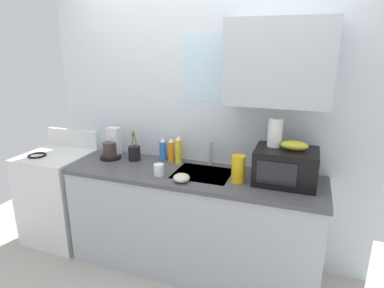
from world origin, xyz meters
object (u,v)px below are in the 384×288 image
utensil_crock (134,153)px  cereal_canister (238,169)px  microwave (285,166)px  dish_soap_bottle_orange (171,150)px  banana_bunch (294,145)px  paper_towel_roll (275,132)px  coffee_maker (112,147)px  stove_range (60,196)px  small_bowl (181,178)px  mug_white (159,170)px  dish_soap_bottle_blue (163,150)px  dish_soap_bottle_yellow (179,150)px

utensil_crock → cereal_canister: bearing=-9.6°
microwave → dish_soap_bottle_orange: bearing=170.9°
banana_bunch → cereal_canister: bearing=-165.6°
utensil_crock → paper_towel_roll: bearing=-0.9°
banana_bunch → coffee_maker: bearing=177.9°
stove_range → small_bowl: 1.49m
coffee_maker → mug_white: 0.65m
paper_towel_roll → mug_white: (-0.87, -0.24, -0.33)m
dish_soap_bottle_orange → small_bowl: dish_soap_bottle_orange is taller
stove_range → coffee_maker: coffee_maker is taller
banana_bunch → paper_towel_roll: 0.18m
small_bowl → microwave: bearing=18.4°
microwave → utensil_crock: size_ratio=1.65×
cereal_canister → coffee_maker: bearing=172.7°
stove_range → dish_soap_bottle_blue: 1.20m
banana_bunch → dish_soap_bottle_blue: banana_bunch is taller
cereal_canister → mug_white: cereal_canister is taller
microwave → utensil_crock: utensil_crock is taller
coffee_maker → cereal_canister: size_ratio=1.33×
banana_bunch → dish_soap_bottle_blue: (-1.15, 0.17, -0.21)m
banana_bunch → paper_towel_roll: size_ratio=0.91×
mug_white → microwave: bearing=11.0°
microwave → small_bowl: (-0.75, -0.25, -0.10)m
microwave → mug_white: bearing=-169.0°
dish_soap_bottle_blue → utensil_crock: (-0.24, -0.10, -0.03)m
banana_bunch → cereal_canister: size_ratio=0.95×
stove_range → dish_soap_bottle_blue: dish_soap_bottle_blue is taller
mug_white → paper_towel_roll: bearing=15.4°
dish_soap_bottle_orange → utensil_crock: 0.34m
coffee_maker → mug_white: (0.60, -0.25, -0.06)m
dish_soap_bottle_orange → mug_white: bearing=-83.2°
dish_soap_bottle_blue → mug_white: (0.13, -0.36, -0.05)m
dish_soap_bottle_yellow → dish_soap_bottle_blue: dish_soap_bottle_yellow is taller
banana_bunch → dish_soap_bottle_orange: size_ratio=0.91×
banana_bunch → coffee_maker: 1.63m
microwave → banana_bunch: banana_bunch is taller
banana_bunch → dish_soap_bottle_orange: 1.09m
dish_soap_bottle_blue → utensil_crock: size_ratio=0.75×
stove_range → banana_bunch: bearing=1.2°
small_bowl → dish_soap_bottle_orange: bearing=122.6°
dish_soap_bottle_yellow → mug_white: (-0.04, -0.33, -0.07)m
microwave → coffee_maker: coffee_maker is taller
dish_soap_bottle_yellow → paper_towel_roll: bearing=-6.1°
dish_soap_bottle_yellow → mug_white: dish_soap_bottle_yellow is taller
banana_bunch → mug_white: (-1.02, -0.19, -0.26)m
mug_white → utensil_crock: size_ratio=0.34×
cereal_canister → dish_soap_bottle_orange: bearing=158.8°
microwave → cereal_canister: (-0.34, -0.10, -0.03)m
microwave → cereal_canister: bearing=-163.8°
microwave → small_bowl: size_ratio=3.54×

